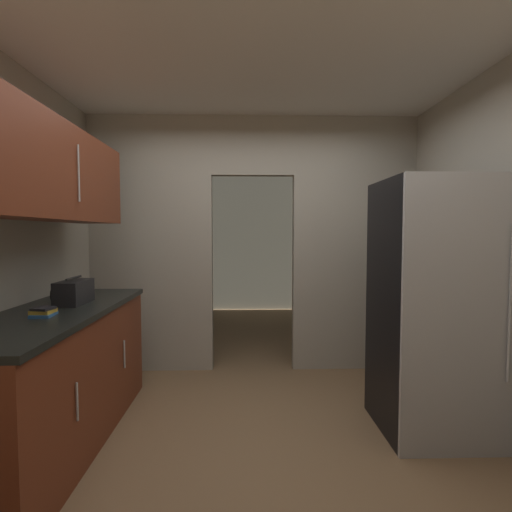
% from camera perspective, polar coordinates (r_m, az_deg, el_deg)
% --- Properties ---
extents(ground, '(20.00, 20.00, 0.00)m').
position_cam_1_polar(ground, '(2.97, 0.40, -25.87)').
color(ground, brown).
extents(kitchen_overhead_slab, '(3.79, 7.29, 0.06)m').
position_cam_1_polar(kitchen_overhead_slab, '(3.32, 0.09, 25.04)').
color(kitchen_overhead_slab, silver).
extents(kitchen_partition, '(3.39, 0.12, 2.65)m').
position_cam_1_polar(kitchen_partition, '(4.24, -0.34, 2.62)').
color(kitchen_partition, '#ADA899').
rests_on(kitchen_partition, ground).
extents(adjoining_room_shell, '(3.39, 3.40, 2.65)m').
position_cam_1_polar(adjoining_room_shell, '(6.47, -0.79, 2.22)').
color(adjoining_room_shell, gray).
rests_on(adjoining_room_shell, ground).
extents(refrigerator, '(0.74, 0.78, 1.82)m').
position_cam_1_polar(refrigerator, '(3.20, 23.70, -6.59)').
color(refrigerator, black).
rests_on(refrigerator, ground).
extents(lower_cabinet_run, '(0.66, 2.04, 0.93)m').
position_cam_1_polar(lower_cabinet_run, '(3.14, -26.39, -15.21)').
color(lower_cabinet_run, maroon).
rests_on(lower_cabinet_run, ground).
extents(upper_cabinet_counterside, '(0.36, 1.83, 0.62)m').
position_cam_1_polar(upper_cabinet_counterside, '(3.01, -27.07, 10.41)').
color(upper_cabinet_counterside, maroon).
extents(boombox, '(0.18, 0.35, 0.20)m').
position_cam_1_polar(boombox, '(3.23, -24.40, -4.67)').
color(boombox, black).
rests_on(boombox, lower_cabinet_run).
extents(book_stack, '(0.13, 0.17, 0.06)m').
position_cam_1_polar(book_stack, '(2.84, -27.88, -7.03)').
color(book_stack, '#2D609E').
rests_on(book_stack, lower_cabinet_run).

